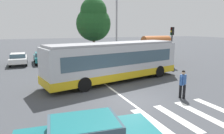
# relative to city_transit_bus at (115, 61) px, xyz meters

# --- Properties ---
(ground_plane) EXTENTS (160.00, 160.00, 0.00)m
(ground_plane) POSITION_rel_city_transit_bus_xyz_m (-1.00, -4.45, -1.59)
(ground_plane) COLOR #424449
(city_transit_bus) EXTENTS (11.75, 4.95, 3.06)m
(city_transit_bus) POSITION_rel_city_transit_bus_xyz_m (0.00, 0.00, 0.00)
(city_transit_bus) COLOR black
(city_transit_bus) RESTS_ON ground_plane
(pedestrian_crossing_street) EXTENTS (0.53, 0.41, 1.72)m
(pedestrian_crossing_street) POSITION_rel_city_transit_bus_xyz_m (2.07, -5.35, -0.62)
(pedestrian_crossing_street) COLOR black
(pedestrian_crossing_street) RESTS_ON ground_plane
(parked_car_white) EXTENTS (1.91, 4.52, 1.35)m
(parked_car_white) POSITION_rel_city_transit_bus_xyz_m (-7.56, 10.87, -0.82)
(parked_car_white) COLOR black
(parked_car_white) RESTS_ON ground_plane
(parked_car_teal) EXTENTS (1.95, 4.54, 1.35)m
(parked_car_teal) POSITION_rel_city_transit_bus_xyz_m (-4.93, 10.96, -0.82)
(parked_car_teal) COLOR black
(parked_car_teal) RESTS_ON ground_plane
(parked_car_red) EXTENTS (2.08, 4.60, 1.35)m
(parked_car_red) POSITION_rel_city_transit_bus_xyz_m (-2.32, 11.23, -0.82)
(parked_car_red) COLOR black
(parked_car_red) RESTS_ON ground_plane
(parked_car_blue) EXTENTS (1.94, 4.53, 1.35)m
(parked_car_blue) POSITION_rel_city_transit_bus_xyz_m (0.61, 10.72, -0.82)
(parked_car_blue) COLOR black
(parked_car_blue) RESTS_ON ground_plane
(parked_car_charcoal) EXTENTS (1.97, 4.55, 1.35)m
(parked_car_charcoal) POSITION_rel_city_transit_bus_xyz_m (3.33, 10.53, -0.82)
(parked_car_charcoal) COLOR black
(parked_car_charcoal) RESTS_ON ground_plane
(parked_car_silver) EXTENTS (1.90, 4.51, 1.35)m
(parked_car_silver) POSITION_rel_city_transit_bus_xyz_m (5.79, 10.58, -0.82)
(parked_car_silver) COLOR black
(parked_car_silver) RESTS_ON ground_plane
(traffic_light_far_corner) EXTENTS (0.33, 0.32, 4.31)m
(traffic_light_far_corner) POSITION_rel_city_transit_bus_xyz_m (8.67, 4.02, 1.33)
(traffic_light_far_corner) COLOR #28282B
(traffic_light_far_corner) RESTS_ON ground_plane
(bus_stop_shelter) EXTENTS (3.70, 1.54, 3.25)m
(bus_stop_shelter) POSITION_rel_city_transit_bus_xyz_m (8.66, 7.05, 0.83)
(bus_stop_shelter) COLOR #28282B
(bus_stop_shelter) RESTS_ON ground_plane
(twin_arm_street_lamp) EXTENTS (4.96, 0.32, 9.57)m
(twin_arm_street_lamp) POSITION_rel_city_transit_bus_xyz_m (3.40, 7.54, 4.29)
(twin_arm_street_lamp) COLOR #939399
(twin_arm_street_lamp) RESTS_ON ground_plane
(background_tree_right) EXTENTS (4.94, 4.94, 8.40)m
(background_tree_right) POSITION_rel_city_transit_bus_xyz_m (2.42, 13.47, 3.74)
(background_tree_right) COLOR brown
(background_tree_right) RESTS_ON ground_plane
(crosswalk_painted_stripes) EXTENTS (7.42, 3.16, 0.01)m
(crosswalk_painted_stripes) POSITION_rel_city_transit_bus_xyz_m (-0.74, -7.37, -1.58)
(crosswalk_painted_stripes) COLOR silver
(crosswalk_painted_stripes) RESTS_ON ground_plane
(lane_center_line) EXTENTS (0.16, 24.00, 0.01)m
(lane_center_line) POSITION_rel_city_transit_bus_xyz_m (-1.14, -2.45, -1.58)
(lane_center_line) COLOR silver
(lane_center_line) RESTS_ON ground_plane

